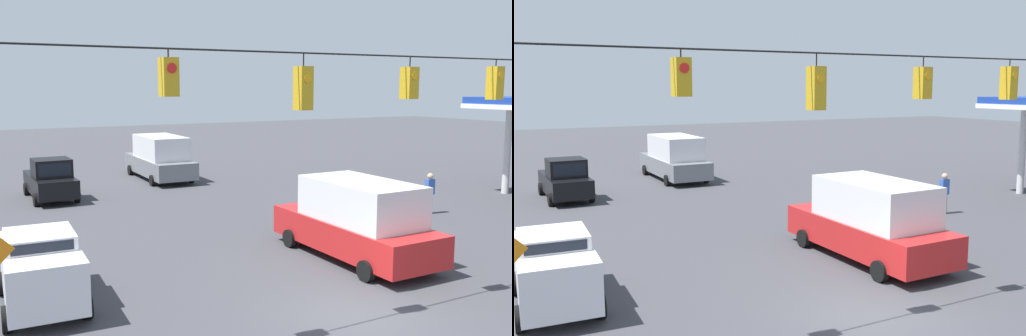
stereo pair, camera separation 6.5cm
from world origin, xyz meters
The scene contains 10 objects.
ground_plane centered at (0.00, 0.00, 0.00)m, with size 140.00×140.00×0.00m, color #3D3D42.
overhead_signal_span centered at (-0.05, -0.31, 4.59)m, with size 23.00×0.38×7.36m.
sedan_white_parked_shoulder centered at (6.83, -4.59, 1.03)m, with size 2.21×4.22×1.99m.
pickup_truck_black_withflow_far centered at (4.23, -19.32, 0.97)m, with size 2.17×5.05×2.12m.
box_truck_red_crossing_near centered at (-2.97, -3.94, 1.32)m, with size 2.65×6.40×2.65m.
box_truck_grey_oncoming_deep centered at (-2.73, -22.67, 1.34)m, with size 2.69×7.11×2.68m.
traffic_cone_nearest centered at (6.76, -4.52, 0.31)m, with size 0.38×0.38×0.61m, color orange.
traffic_cone_second centered at (6.91, -7.75, 0.31)m, with size 0.38×0.38×0.61m, color orange.
traffic_cone_third centered at (6.78, -11.51, 0.31)m, with size 0.38×0.38×0.61m, color orange.
pedestrian centered at (-10.13, -7.70, 0.94)m, with size 0.40×0.28×1.84m.
Camera 2 is at (8.73, 10.59, 5.71)m, focal length 40.00 mm.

